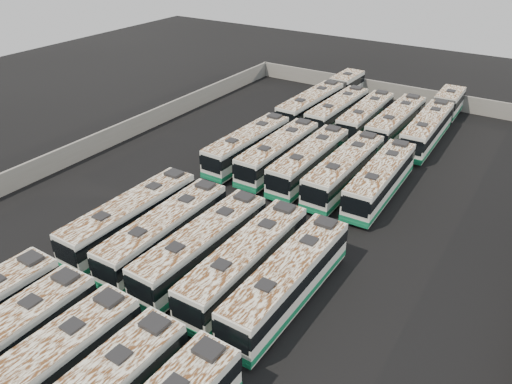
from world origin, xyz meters
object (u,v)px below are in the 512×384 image
object	(u,v)px
bus_back_far_right	(435,120)
bus_midfront_center	(203,246)
bus_back_far_left	(323,99)
bus_back_center	(365,117)
bus_front_center	(32,381)
bus_midback_far_left	(248,145)
bus_midfront_left	(165,232)
bus_midfront_right	(246,262)
bus_midfront_far_right	(288,280)
bus_midback_right	(344,170)
bus_midback_center	(309,161)
bus_midback_far_right	(380,179)
bus_midback_left	(278,153)
bus_midfront_far_left	(131,217)
bus_back_left	(337,112)
bus_back_right	(396,123)

from	to	relation	value
bus_back_far_right	bus_midfront_center	bearing A→B (deg)	-103.21
bus_back_far_left	bus_back_center	distance (m)	7.88
bus_front_center	bus_midback_far_left	world-z (taller)	bus_front_center
bus_midfront_left	bus_midfront_right	size ratio (longest dim) A/B	0.97
bus_midfront_far_right	bus_midback_right	bearing A→B (deg)	101.96
bus_midback_center	bus_back_center	size ratio (longest dim) A/B	1.02
bus_front_center	bus_midfront_far_right	bearing A→B (deg)	64.83
bus_midfront_left	bus_midback_far_right	size ratio (longest dim) A/B	1.00
bus_midback_left	bus_back_far_right	world-z (taller)	bus_back_far_right
bus_midback_center	bus_midback_far_right	size ratio (longest dim) A/B	1.00
bus_midfront_right	bus_midfront_far_right	distance (m)	3.49
bus_midfront_far_left	bus_midback_center	world-z (taller)	bus_midfront_far_left
bus_front_center	bus_back_left	xyz separation A→B (m)	(-3.67, 45.91, -0.07)
bus_midback_right	bus_back_center	distance (m)	15.06
bus_midfront_right	bus_midback_center	bearing A→B (deg)	102.15
bus_midfront_right	bus_back_center	xyz separation A→B (m)	(-3.75, 31.50, -0.07)
bus_midfront_far_right	bus_midback_left	size ratio (longest dim) A/B	1.02
bus_front_center	bus_back_right	xyz separation A→B (m)	(3.71, 46.02, -0.01)
bus_front_center	bus_midback_far_right	distance (m)	32.43
bus_midfront_right	bus_back_far_right	distance (m)	35.01
bus_midback_right	bus_midback_far_right	size ratio (longest dim) A/B	1.02
bus_midback_far_right	bus_midback_center	bearing A→B (deg)	179.70
bus_midfront_center	bus_midback_far_left	size ratio (longest dim) A/B	1.02
bus_midfront_far_right	bus_back_left	size ratio (longest dim) A/B	1.03
bus_midfront_far_left	bus_back_far_left	world-z (taller)	bus_back_far_left
bus_midback_far_right	bus_back_right	distance (m)	14.82
bus_midfront_far_left	bus_midfront_right	world-z (taller)	bus_midfront_right
bus_back_left	bus_midfront_far_right	bearing A→B (deg)	-70.01
bus_back_left	bus_back_right	distance (m)	7.38
bus_front_center	bus_back_right	size ratio (longest dim) A/B	1.01
bus_midback_far_left	bus_midback_center	size ratio (longest dim) A/B	0.99
bus_midback_far_left	bus_midback_center	distance (m)	7.26
bus_midfront_right	bus_midback_left	size ratio (longest dim) A/B	1.03
bus_midfront_center	bus_back_right	distance (m)	31.81
bus_midfront_far_right	bus_midback_left	xyz separation A→B (m)	(-10.87, 17.19, -0.04)
bus_midback_far_left	bus_back_far_right	xyz separation A→B (m)	(14.60, 17.97, 0.04)
bus_front_center	bus_midfront_right	world-z (taller)	bus_front_center
bus_midback_left	bus_back_far_left	distance (m)	18.08
bus_midback_center	bus_back_far_right	size ratio (longest dim) A/B	0.64
bus_midback_far_right	bus_back_center	distance (m)	16.16
bus_midback_center	bus_back_center	xyz separation A→B (m)	(0.03, 14.58, -0.03)
bus_front_center	bus_back_far_right	xyz separation A→B (m)	(7.27, 49.39, -0.03)
bus_midfront_center	bus_back_far_left	world-z (taller)	bus_back_far_left
bus_midback_center	bus_midback_right	xyz separation A→B (m)	(3.77, -0.00, 0.04)
bus_midback_far_right	bus_back_right	world-z (taller)	bus_back_right
bus_midfront_left	bus_midfront_far_right	bearing A→B (deg)	-1.35
bus_midfront_left	bus_midback_right	world-z (taller)	bus_midback_right
bus_midback_right	bus_midfront_right	bearing A→B (deg)	-89.76
bus_midfront_far_right	bus_back_far_left	xyz separation A→B (m)	(-14.43, 34.91, 0.00)
bus_back_left	bus_midback_far_left	bearing A→B (deg)	-103.23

